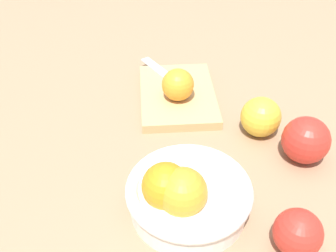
{
  "coord_description": "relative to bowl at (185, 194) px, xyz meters",
  "views": [
    {
      "loc": [
        -0.57,
        0.08,
        0.51
      ],
      "look_at": [
        0.0,
        0.11,
        0.04
      ],
      "focal_mm": 43.83,
      "sensor_mm": 36.0,
      "label": 1
    }
  ],
  "objects": [
    {
      "name": "orange_on_board",
      "position": [
        0.28,
        0.02,
        0.01
      ],
      "size": [
        0.07,
        0.07,
        0.07
      ],
      "primitive_type": "sphere",
      "color": "orange",
      "rests_on": "cutting_board"
    },
    {
      "name": "cutting_board",
      "position": [
        0.3,
        0.02,
        -0.03
      ],
      "size": [
        0.24,
        0.18,
        0.02
      ],
      "primitive_type": "cube",
      "rotation": [
        0.0,
        0.0,
        0.12
      ],
      "color": "tan",
      "rests_on": "ground_plane"
    },
    {
      "name": "knife",
      "position": [
        0.35,
        0.04,
        -0.01
      ],
      "size": [
        0.13,
        0.11,
        0.01
      ],
      "color": "silver",
      "rests_on": "cutting_board"
    },
    {
      "name": "apple_front_right",
      "position": [
        0.2,
        -0.14,
        -0.0
      ],
      "size": [
        0.08,
        0.08,
        0.08
      ],
      "primitive_type": "sphere",
      "color": "gold",
      "rests_on": "ground_plane"
    },
    {
      "name": "apple_front_center",
      "position": [
        0.13,
        -0.21,
        0.0
      ],
      "size": [
        0.08,
        0.08,
        0.08
      ],
      "primitive_type": "sphere",
      "color": "red",
      "rests_on": "ground_plane"
    },
    {
      "name": "ground_plane",
      "position": [
        0.16,
        -0.07,
        -0.04
      ],
      "size": [
        2.4,
        2.4,
        0.0
      ],
      "primitive_type": "plane",
      "color": "#997556"
    },
    {
      "name": "bowl",
      "position": [
        0.0,
        0.0,
        0.0
      ],
      "size": [
        0.19,
        0.19,
        0.1
      ],
      "color": "white",
      "rests_on": "ground_plane"
    },
    {
      "name": "apple_front_left",
      "position": [
        -0.06,
        -0.16,
        -0.0
      ],
      "size": [
        0.07,
        0.07,
        0.07
      ],
      "primitive_type": "sphere",
      "color": "red",
      "rests_on": "ground_plane"
    }
  ]
}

